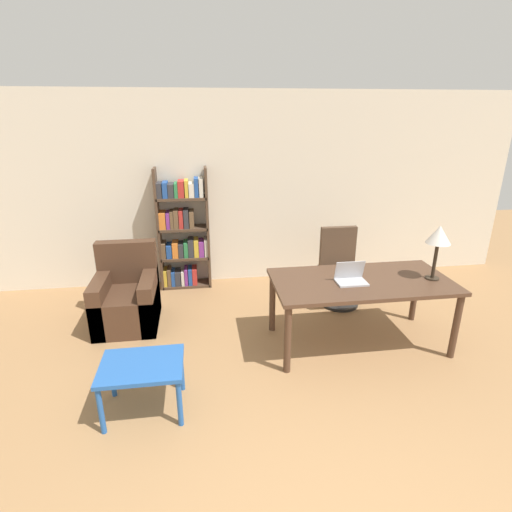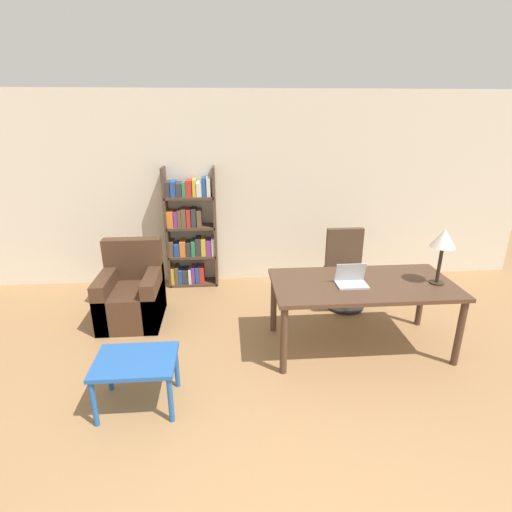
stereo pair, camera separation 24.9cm
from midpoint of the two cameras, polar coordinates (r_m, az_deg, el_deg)
The scene contains 8 objects.
wall_back at distance 5.80m, azimuth -2.43°, elevation 9.40°, with size 8.00×0.06×2.70m.
desk at distance 4.32m, azimuth 13.20°, elevation -4.37°, with size 1.87×0.93×0.75m.
laptop at distance 4.19m, azimuth 11.73°, elevation -3.08°, with size 0.31×0.21×0.22m.
table_lamp at distance 4.40m, azimuth 23.20°, elevation 2.53°, with size 0.24×0.24×0.58m.
office_chair at distance 5.30m, azimuth 10.58°, elevation -1.90°, with size 0.50×0.50×1.01m.
side_table_blue at distance 3.59m, azimuth -17.98°, elevation -15.34°, with size 0.68×0.52×0.46m.
armchair at distance 5.04m, azimuth -19.31°, elevation -5.91°, with size 0.70×0.78×0.95m.
bookshelf at distance 5.73m, azimuth -11.69°, elevation 3.12°, with size 0.71×0.28×1.71m.
Camera 1 is at (-0.69, -1.13, 2.41)m, focal length 28.00 mm.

